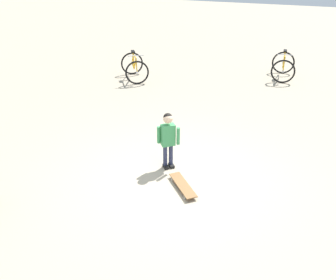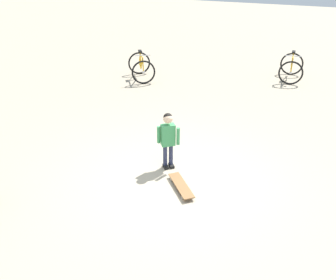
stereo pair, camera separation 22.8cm
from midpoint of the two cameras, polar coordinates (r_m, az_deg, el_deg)
name	(u,v)px [view 2 (the right image)]	position (r m, az deg, el deg)	size (l,w,h in m)	color
ground_plane	(175,181)	(6.33, 2.17, -6.43)	(50.00, 50.00, 0.00)	tan
child_person	(168,135)	(6.41, 1.02, 0.83)	(0.40, 0.27, 1.06)	#2D3351
skateboard	(181,186)	(6.11, 3.15, -7.15)	(0.67, 0.70, 0.07)	olive
bicycle_near	(291,67)	(11.98, 19.29, 10.68)	(0.81, 1.14, 0.85)	black
bicycle_mid	(141,67)	(11.43, -3.63, 11.38)	(1.20, 1.28, 0.85)	black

